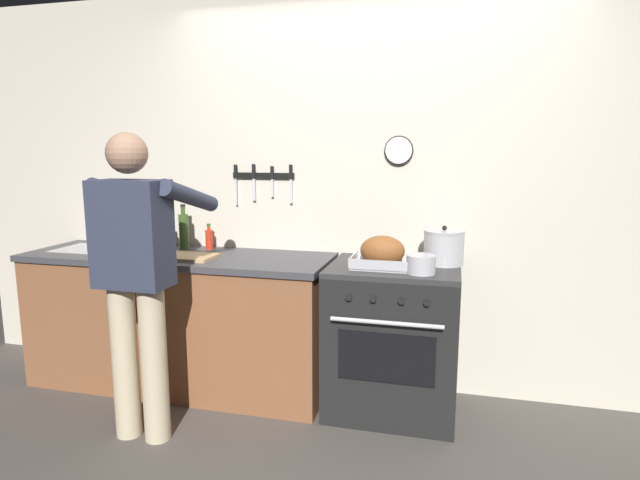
{
  "coord_description": "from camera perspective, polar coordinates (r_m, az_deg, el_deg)",
  "views": [
    {
      "loc": [
        0.54,
        -2.04,
        1.57
      ],
      "look_at": [
        -0.2,
        0.85,
        1.06
      ],
      "focal_mm": 29.39,
      "sensor_mm": 36.0,
      "label": 1
    }
  ],
  "objects": [
    {
      "name": "saucepan",
      "position": [
        2.93,
        10.94,
        -2.61
      ],
      "size": [
        0.16,
        0.16,
        0.1
      ],
      "color": "#B7B7BC",
      "rests_on": "stove"
    },
    {
      "name": "person_cook",
      "position": [
        2.94,
        -19.37,
        -2.92
      ],
      "size": [
        0.51,
        0.63,
        1.66
      ],
      "rotation": [
        0.0,
        0.0,
        1.33
      ],
      "color": "#C6B793",
      "rests_on": "ground"
    },
    {
      "name": "bottle_vinegar",
      "position": [
        3.71,
        -16.4,
        0.43
      ],
      "size": [
        0.06,
        0.06,
        0.23
      ],
      "color": "#997F4C",
      "rests_on": "counter_block"
    },
    {
      "name": "wall_back",
      "position": [
        3.44,
        5.28,
        5.2
      ],
      "size": [
        6.0,
        0.13,
        2.6
      ],
      "color": "beige",
      "rests_on": "ground"
    },
    {
      "name": "stove",
      "position": [
        3.24,
        7.92,
        -10.56
      ],
      "size": [
        0.76,
        0.67,
        0.9
      ],
      "color": "black",
      "rests_on": "ground"
    },
    {
      "name": "stock_pot",
      "position": [
        3.19,
        13.33,
        -0.76
      ],
      "size": [
        0.24,
        0.24,
        0.23
      ],
      "color": "#B7B7BC",
      "rests_on": "stove"
    },
    {
      "name": "counter_block",
      "position": [
        3.67,
        -15.1,
        -8.25
      ],
      "size": [
        2.03,
        0.65,
        0.9
      ],
      "color": "brown",
      "rests_on": "ground"
    },
    {
      "name": "bottle_olive_oil",
      "position": [
        3.7,
        -14.6,
        1.01
      ],
      "size": [
        0.07,
        0.07,
        0.31
      ],
      "color": "#385623",
      "rests_on": "counter_block"
    },
    {
      "name": "cutting_board",
      "position": [
        3.4,
        -14.32,
        -1.76
      ],
      "size": [
        0.36,
        0.24,
        0.02
      ],
      "primitive_type": "cube",
      "color": "tan",
      "rests_on": "counter_block"
    },
    {
      "name": "roasting_pan",
      "position": [
        3.04,
        6.81,
        -1.42
      ],
      "size": [
        0.35,
        0.26,
        0.19
      ],
      "color": "#B7B7BC",
      "rests_on": "stove"
    },
    {
      "name": "bottle_hot_sauce",
      "position": [
        3.66,
        -11.98,
        0.14
      ],
      "size": [
        0.05,
        0.05,
        0.18
      ],
      "color": "red",
      "rests_on": "counter_block"
    }
  ]
}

